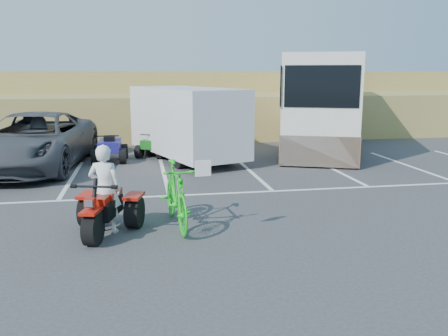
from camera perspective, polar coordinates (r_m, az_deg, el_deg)
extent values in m
plane|color=#353537|center=(9.75, -5.64, -6.93)|extent=(100.00, 100.00, 0.00)
cube|color=white|center=(14.69, -17.79, -1.12)|extent=(0.12, 5.00, 0.01)
cube|color=white|center=(14.57, -7.22, -0.75)|extent=(0.12, 5.00, 0.01)
cube|color=white|center=(14.94, 3.17, -0.37)|extent=(0.12, 5.00, 0.01)
cube|color=white|center=(15.77, 12.76, -0.01)|extent=(0.12, 5.00, 0.01)
cube|color=white|center=(17.00, 21.18, 0.31)|extent=(0.12, 5.00, 0.01)
cube|color=white|center=(12.04, -6.56, -3.34)|extent=(28.00, 0.12, 0.01)
cube|color=olive|center=(23.33, -8.47, 6.27)|extent=(40.00, 6.00, 2.00)
cube|color=olive|center=(26.76, -8.77, 9.06)|extent=(40.00, 4.00, 2.20)
imported|color=white|center=(9.39, -14.14, -2.45)|extent=(0.72, 0.56, 1.73)
imported|color=#14BF19|center=(9.54, -5.78, -3.25)|extent=(0.82, 2.23, 1.31)
imported|color=#424349|center=(16.44, -21.88, 3.04)|extent=(3.68, 6.72, 1.78)
cube|color=silver|center=(16.81, -4.59, 5.75)|extent=(3.89, 5.83, 2.26)
cylinder|color=black|center=(16.96, -4.53, 2.10)|extent=(2.08, 1.27, 0.63)
cube|color=silver|center=(20.38, 11.68, 7.87)|extent=(6.11, 10.30, 3.63)
cube|color=brown|center=(20.50, 11.53, 4.21)|extent=(6.15, 10.32, 1.01)
cube|color=black|center=(15.29, 11.68, 9.58)|extent=(2.16, 0.89, 1.31)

